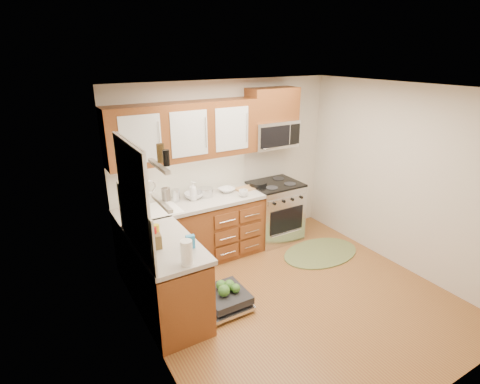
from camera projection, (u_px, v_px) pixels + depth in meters
floor at (295, 297)px, 4.64m from camera, size 3.50×3.50×0.00m
ceiling at (309, 89)px, 3.76m from camera, size 3.50×3.50×0.00m
wall_back at (227, 166)px, 5.61m from camera, size 3.50×0.04×2.50m
wall_front at (452, 282)px, 2.79m from camera, size 3.50×0.04×2.50m
wall_left at (149, 242)px, 3.36m from camera, size 0.04×3.50×2.50m
wall_right at (403, 179)px, 5.03m from camera, size 0.04×3.50×2.50m
base_cabinet_back at (193, 234)px, 5.31m from camera, size 2.05×0.60×0.85m
base_cabinet_left at (167, 281)px, 4.22m from camera, size 0.60×1.25×0.85m
countertop_back at (191, 204)px, 5.13m from camera, size 2.07×0.64×0.05m
countertop_left at (165, 244)px, 4.06m from camera, size 0.64×1.27×0.05m
backsplash_back at (182, 176)px, 5.26m from camera, size 2.05×0.02×0.57m
backsplash_left at (135, 224)px, 3.81m from camera, size 0.02×1.25×0.57m
upper_cabinets at (184, 131)px, 4.90m from camera, size 2.05×0.35×0.75m
cabinet_over_mw at (272, 104)px, 5.48m from camera, size 0.76×0.35×0.47m
range at (274, 211)px, 5.95m from camera, size 0.76×0.64×0.95m
microwave at (272, 134)px, 5.61m from camera, size 0.76×0.38×0.40m
sink at (156, 219)px, 4.90m from camera, size 0.62×0.50×0.26m
dishwasher at (223, 300)px, 4.43m from camera, size 0.70×0.60×0.20m
window at (132, 194)px, 3.67m from camera, size 0.03×1.05×1.05m
window_blind at (131, 161)px, 3.56m from camera, size 0.02×0.96×0.40m
shelf_upper at (159, 166)px, 2.81m from camera, size 0.04×0.40×0.03m
shelf_lower at (162, 203)px, 2.92m from camera, size 0.04×0.40×0.03m
rug at (321, 253)px, 5.64m from camera, size 1.28×0.88×0.02m
skillet at (258, 184)px, 5.68m from camera, size 0.34×0.34×0.05m
stock_pot at (206, 192)px, 5.30m from camera, size 0.27×0.27×0.13m
cutting_board at (246, 189)px, 5.59m from camera, size 0.33×0.23×0.02m
canister at (176, 195)px, 5.12m from camera, size 0.11×0.11×0.17m
paper_towel_roll at (187, 253)px, 3.58m from camera, size 0.15×0.15×0.25m
mustard_bottle at (157, 234)px, 3.97m from camera, size 0.09×0.09×0.23m
red_bottle at (154, 237)px, 3.93m from camera, size 0.08×0.08×0.22m
wooden_box at (154, 242)px, 3.89m from camera, size 0.17×0.13×0.15m
blue_carton at (190, 242)px, 3.90m from camera, size 0.10×0.07×0.14m
bowl_a at (227, 190)px, 5.49m from camera, size 0.25×0.25×0.06m
bowl_b at (194, 196)px, 5.24m from camera, size 0.34×0.34×0.08m
cup at (243, 193)px, 5.30m from camera, size 0.15×0.15×0.10m
soap_bottle_a at (193, 191)px, 5.13m from camera, size 0.13×0.14×0.27m
soap_bottle_b at (147, 233)px, 4.03m from camera, size 0.10×0.10×0.20m
soap_bottle_c at (146, 238)px, 3.97m from camera, size 0.15×0.15×0.16m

